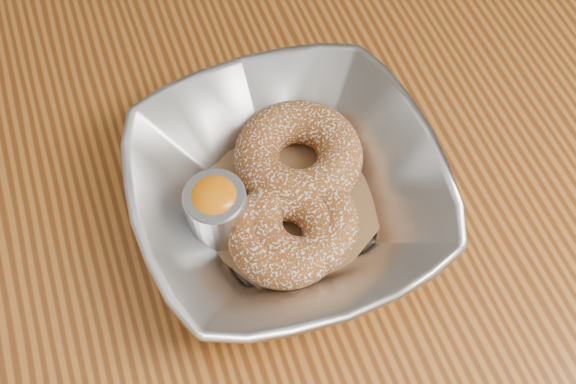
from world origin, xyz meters
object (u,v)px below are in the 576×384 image
object	(u,v)px
serving_bowl	(288,192)
donut_front	(300,223)
table	(201,299)
donut_extra	(285,234)
donut_back	(298,156)
ramekin	(216,208)

from	to	relation	value
serving_bowl	donut_front	xyz separation A→B (m)	(0.00, -0.03, -0.00)
table	donut_extra	xyz separation A→B (m)	(0.08, -0.02, 0.12)
donut_front	donut_extra	size ratio (longest dim) A/B	1.03
table	donut_back	world-z (taller)	donut_back
table	donut_back	xyz separation A→B (m)	(0.11, 0.04, 0.13)
donut_back	donut_extra	xyz separation A→B (m)	(-0.03, -0.06, -0.00)
serving_bowl	donut_front	size ratio (longest dim) A/B	2.64
serving_bowl	donut_front	bearing A→B (deg)	-89.67
table	donut_extra	distance (m)	0.15
donut_front	ramekin	size ratio (longest dim) A/B	1.65
serving_bowl	donut_extra	size ratio (longest dim) A/B	2.72
serving_bowl	donut_back	size ratio (longest dim) A/B	2.31
table	ramekin	xyz separation A→B (m)	(0.03, 0.01, 0.14)
donut_front	table	bearing A→B (deg)	171.31
table	donut_front	distance (m)	0.16
ramekin	donut_front	bearing A→B (deg)	-25.86
serving_bowl	donut_extra	distance (m)	0.04
donut_front	ramekin	distance (m)	0.07
donut_front	donut_extra	world-z (taller)	same
donut_back	donut_front	bearing A→B (deg)	-109.00
donut_front	ramekin	xyz separation A→B (m)	(-0.06, 0.03, 0.01)
donut_front	donut_back	bearing A→B (deg)	71.00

